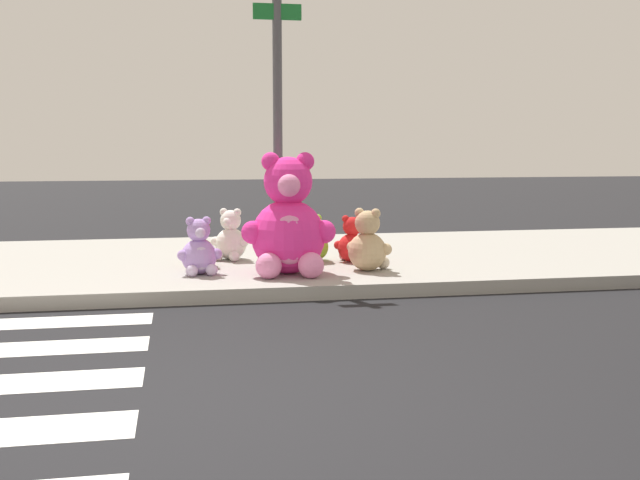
{
  "coord_description": "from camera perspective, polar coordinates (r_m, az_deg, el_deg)",
  "views": [
    {
      "loc": [
        -0.15,
        -4.51,
        1.59
      ],
      "look_at": [
        1.35,
        3.6,
        0.55
      ],
      "focal_mm": 42.64,
      "sensor_mm": 36.0,
      "label": 1
    }
  ],
  "objects": [
    {
      "name": "ground_plane",
      "position": [
        4.79,
        -8.32,
        -12.31
      ],
      "size": [
        60.0,
        60.0,
        0.0
      ],
      "primitive_type": "plane",
      "color": "black"
    },
    {
      "name": "sidewalk",
      "position": [
        9.83,
        -9.51,
        -1.78
      ],
      "size": [
        28.0,
        4.4,
        0.15
      ],
      "primitive_type": "cube",
      "color": "#9E9B93",
      "rests_on": "ground_plane"
    },
    {
      "name": "sign_pole",
      "position": [
        8.99,
        -3.19,
        8.82
      ],
      "size": [
        0.56,
        0.11,
        3.2
      ],
      "color": "#4C4C51",
      "rests_on": "sidewalk"
    },
    {
      "name": "plush_pink_large",
      "position": [
        8.45,
        -2.39,
        1.08
      ],
      "size": [
        1.04,
        0.93,
        1.36
      ],
      "color": "#F22D93",
      "rests_on": "sidewalk"
    },
    {
      "name": "plush_lavender",
      "position": [
        8.55,
        -9.05,
        -0.85
      ],
      "size": [
        0.49,
        0.45,
        0.64
      ],
      "color": "#B28CD8",
      "rests_on": "sidewalk"
    },
    {
      "name": "plush_white",
      "position": [
        9.59,
        -6.75,
        0.06
      ],
      "size": [
        0.46,
        0.46,
        0.65
      ],
      "color": "white",
      "rests_on": "sidewalk"
    },
    {
      "name": "plush_tan",
      "position": [
        8.73,
        3.62,
        -0.41
      ],
      "size": [
        0.51,
        0.52,
        0.72
      ],
      "color": "tan",
      "rests_on": "sidewalk"
    },
    {
      "name": "plush_brown",
      "position": [
        9.12,
        -8.99,
        -0.62
      ],
      "size": [
        0.39,
        0.38,
        0.54
      ],
      "color": "olive",
      "rests_on": "sidewalk"
    },
    {
      "name": "plush_lime",
      "position": [
        9.44,
        -0.52,
        -0.18
      ],
      "size": [
        0.41,
        0.41,
        0.58
      ],
      "color": "#8CD133",
      "rests_on": "sidewalk"
    },
    {
      "name": "plush_red",
      "position": [
        9.36,
        2.42,
        -0.24
      ],
      "size": [
        0.44,
        0.41,
        0.58
      ],
      "color": "red",
      "rests_on": "sidewalk"
    }
  ]
}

